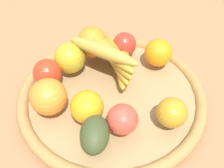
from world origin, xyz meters
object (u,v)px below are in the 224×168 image
object	(u,v)px
apple_2	(172,113)
orange_2	(87,107)
apple_3	(123,119)
avocado	(95,134)
orange_0	(92,42)
orange_3	(158,53)
apple_1	(47,73)
apple_4	(124,44)
apple_0	(70,58)
banana_bunch	(113,56)
orange_1	(48,97)

from	to	relation	value
apple_2	orange_2	world-z (taller)	orange_2
apple_3	avocado	world-z (taller)	apple_3
orange_2	orange_0	world-z (taller)	orange_0
apple_3	orange_2	bearing A→B (deg)	160.07
orange_0	apple_3	xyz separation A→B (m)	(0.08, -0.24, -0.01)
orange_3	apple_2	bearing A→B (deg)	-86.76
apple_1	orange_3	distance (m)	0.28
apple_4	apple_2	bearing A→B (deg)	-66.95
apple_1	apple_3	size ratio (longest dim) A/B	1.04
apple_1	avocado	xyz separation A→B (m)	(0.13, -0.17, -0.00)
apple_0	apple_3	size ratio (longest dim) A/B	1.20
orange_0	apple_0	xyz separation A→B (m)	(-0.05, -0.06, -0.00)
orange_2	avocado	world-z (taller)	orange_2
banana_bunch	apple_4	world-z (taller)	banana_bunch
apple_0	orange_0	bearing A→B (deg)	51.20
banana_bunch	orange_0	bearing A→B (deg)	131.76
banana_bunch	apple_3	size ratio (longest dim) A/B	2.96
orange_0	avocado	xyz separation A→B (m)	(0.03, -0.28, -0.01)
apple_1	apple_4	distance (m)	0.22
orange_1	apple_3	xyz separation A→B (m)	(0.16, -0.05, -0.01)
orange_3	apple_1	bearing A→B (deg)	-163.18
banana_bunch	orange_2	world-z (taller)	banana_bunch
apple_1	apple_0	world-z (taller)	apple_0
apple_1	avocado	world-z (taller)	apple_1
apple_4	orange_3	world-z (taller)	orange_3
orange_0	avocado	size ratio (longest dim) A/B	0.96
orange_2	avocado	size ratio (longest dim) A/B	0.83
apple_2	avocado	distance (m)	0.17
banana_bunch	avocado	xyz separation A→B (m)	(-0.03, -0.22, -0.02)
apple_4	orange_3	distance (m)	0.10
orange_0	orange_1	bearing A→B (deg)	-111.80
orange_3	orange_0	size ratio (longest dim) A/B	0.87
banana_bunch	apple_1	bearing A→B (deg)	-162.10
apple_3	avocado	size ratio (longest dim) A/B	0.75
orange_2	orange_1	world-z (taller)	orange_1
apple_2	apple_4	xyz separation A→B (m)	(-0.10, 0.23, -0.00)
apple_0	apple_1	bearing A→B (deg)	-133.55
apple_2	apple_3	distance (m)	0.10
apple_2	apple_1	world-z (taller)	apple_1
orange_2	orange_3	xyz separation A→B (m)	(0.17, 0.19, 0.00)
orange_0	apple_2	bearing A→B (deg)	-50.65
apple_1	apple_4	xyz separation A→B (m)	(0.18, 0.12, -0.00)
apple_1	orange_1	bearing A→B (deg)	-75.88
apple_1	orange_3	world-z (taller)	orange_3
orange_1	orange_3	bearing A→B (deg)	33.15
apple_3	banana_bunch	bearing A→B (deg)	97.78
apple_2	apple_1	xyz separation A→B (m)	(-0.28, 0.11, 0.00)
banana_bunch	apple_2	distance (m)	0.21
avocado	banana_bunch	bearing A→B (deg)	82.26
apple_2	apple_0	world-z (taller)	apple_0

